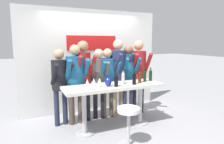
# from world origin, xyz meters

# --- Properties ---
(ground_plane) EXTENTS (40.00, 40.00, 0.00)m
(ground_plane) POSITION_xyz_m (0.00, 0.00, 0.00)
(ground_plane) COLOR #9E9EA3
(back_wall) EXTENTS (3.65, 0.12, 2.59)m
(back_wall) POSITION_xyz_m (-0.00, 1.33, 1.30)
(back_wall) COLOR silver
(back_wall) RESTS_ON ground_plane
(tasting_table) EXTENTS (2.05, 0.65, 0.93)m
(tasting_table) POSITION_xyz_m (0.00, 0.00, 0.78)
(tasting_table) COLOR silver
(tasting_table) RESTS_ON ground_plane
(bar_stool) EXTENTS (0.40, 0.40, 0.70)m
(bar_stool) POSITION_xyz_m (-0.09, -0.77, 0.46)
(bar_stool) COLOR #B2B2B7
(bar_stool) RESTS_ON ground_plane
(person_far_left) EXTENTS (0.45, 0.55, 1.64)m
(person_far_left) POSITION_xyz_m (-0.96, 0.63, 1.02)
(person_far_left) COLOR #23283D
(person_far_left) RESTS_ON ground_plane
(person_left) EXTENTS (0.47, 0.56, 1.73)m
(person_left) POSITION_xyz_m (-0.64, 0.56, 1.07)
(person_left) COLOR #473D33
(person_left) RESTS_ON ground_plane
(person_center_left) EXTENTS (0.39, 0.54, 1.81)m
(person_center_left) POSITION_xyz_m (-0.45, 0.61, 1.14)
(person_center_left) COLOR black
(person_center_left) RESTS_ON ground_plane
(person_center) EXTENTS (0.44, 0.55, 1.63)m
(person_center) POSITION_xyz_m (-0.08, 0.64, 1.02)
(person_center) COLOR black
(person_center) RESTS_ON ground_plane
(person_center_right) EXTENTS (0.46, 0.54, 1.64)m
(person_center_right) POSITION_xyz_m (0.14, 0.63, 1.01)
(person_center_right) COLOR #473D33
(person_center_right) RESTS_ON ground_plane
(person_right) EXTENTS (0.53, 0.64, 1.84)m
(person_right) POSITION_xyz_m (0.41, 0.62, 1.14)
(person_right) COLOR gray
(person_right) RESTS_ON ground_plane
(person_far_right) EXTENTS (0.42, 0.55, 1.71)m
(person_far_right) POSITION_xyz_m (0.65, 0.57, 1.07)
(person_far_right) COLOR #23283D
(person_far_right) RESTS_ON ground_plane
(person_rightmost) EXTENTS (0.50, 0.62, 1.82)m
(person_rightmost) POSITION_xyz_m (0.94, 0.57, 1.14)
(person_rightmost) COLOR black
(person_rightmost) RESTS_ON ground_plane
(wine_bottle_0) EXTENTS (0.07, 0.07, 0.29)m
(wine_bottle_0) POSITION_xyz_m (0.21, -0.00, 1.06)
(wine_bottle_0) COLOR #B7BCC1
(wine_bottle_0) RESTS_ON tasting_table
(wine_bottle_1) EXTENTS (0.06, 0.06, 0.29)m
(wine_bottle_1) POSITION_xyz_m (0.59, -0.03, 1.06)
(wine_bottle_1) COLOR #4C1E0F
(wine_bottle_1) RESTS_ON tasting_table
(wine_bottle_2) EXTENTS (0.06, 0.06, 0.28)m
(wine_bottle_2) POSITION_xyz_m (0.76, 0.02, 1.05)
(wine_bottle_2) COLOR black
(wine_bottle_2) RESTS_ON tasting_table
(wine_bottle_3) EXTENTS (0.07, 0.07, 0.28)m
(wine_bottle_3) POSITION_xyz_m (0.39, -0.13, 1.06)
(wine_bottle_3) COLOR black
(wine_bottle_3) RESTS_ON tasting_table
(wine_bottle_4) EXTENTS (0.07, 0.07, 0.29)m
(wine_bottle_4) POSITION_xyz_m (0.93, 0.06, 1.06)
(wine_bottle_4) COLOR black
(wine_bottle_4) RESTS_ON tasting_table
(wine_bottle_5) EXTENTS (0.07, 0.07, 0.28)m
(wine_bottle_5) POSITION_xyz_m (-0.03, -0.16, 1.06)
(wine_bottle_5) COLOR black
(wine_bottle_5) RESTS_ON tasting_table
(wine_glass_0) EXTENTS (0.07, 0.07, 0.18)m
(wine_glass_0) POSITION_xyz_m (-0.33, -0.05, 1.05)
(wine_glass_0) COLOR silver
(wine_glass_0) RESTS_ON tasting_table
(wine_glass_1) EXTENTS (0.07, 0.07, 0.18)m
(wine_glass_1) POSITION_xyz_m (-0.45, -0.05, 1.05)
(wine_glass_1) COLOR silver
(wine_glass_1) RESTS_ON tasting_table
(wine_glass_2) EXTENTS (0.07, 0.07, 0.18)m
(wine_glass_2) POSITION_xyz_m (-0.58, -0.06, 1.05)
(wine_glass_2) COLOR silver
(wine_glass_2) RESTS_ON tasting_table
(decorative_vase) EXTENTS (0.13, 0.13, 0.22)m
(decorative_vase) POSITION_xyz_m (-0.16, -0.07, 1.02)
(decorative_vase) COLOR navy
(decorative_vase) RESTS_ON tasting_table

